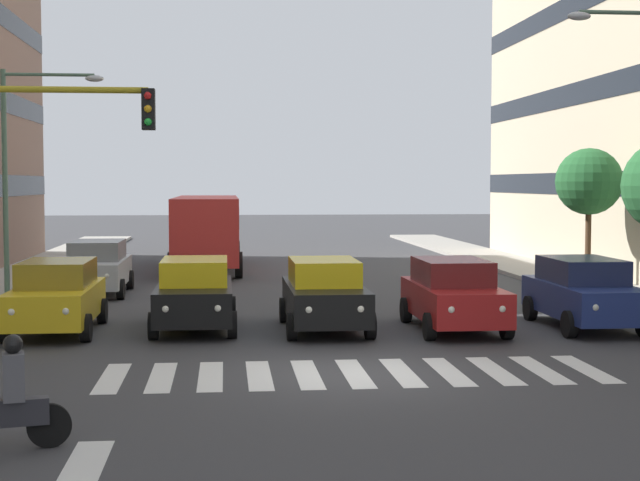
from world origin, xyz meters
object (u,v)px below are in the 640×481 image
(car_1, at_px, (453,294))
(car_row2_0, at_px, (97,267))
(car_3, at_px, (195,293))
(street_tree_2, at_px, (589,182))
(bus_behind_traffic, at_px, (207,225))
(car_0, at_px, (584,292))
(car_4, at_px, (56,296))
(motorcycle_with_rider, at_px, (9,403))
(car_2, at_px, (324,294))
(street_lamp_right, at_px, (22,157))

(car_1, relative_size, car_row2_0, 1.00)
(car_3, relative_size, car_row2_0, 1.00)
(car_1, height_order, car_3, same)
(street_tree_2, bearing_deg, bus_behind_traffic, -33.09)
(car_0, height_order, car_1, same)
(car_0, relative_size, bus_behind_traffic, 0.42)
(car_4, bearing_deg, car_3, -177.09)
(car_row2_0, bearing_deg, bus_behind_traffic, -111.62)
(car_0, xyz_separation_m, car_4, (12.85, -0.52, 0.00))
(car_0, relative_size, car_row2_0, 1.00)
(car_row2_0, height_order, motorcycle_with_rider, car_row2_0)
(car_1, relative_size, car_4, 1.00)
(car_row2_0, bearing_deg, car_1, 138.47)
(car_2, bearing_deg, car_row2_0, -51.72)
(street_lamp_right, bearing_deg, car_row2_0, -142.88)
(bus_behind_traffic, height_order, motorcycle_with_rider, bus_behind_traffic)
(car_0, bearing_deg, car_1, 0.66)
(car_4, height_order, street_lamp_right, street_lamp_right)
(car_row2_0, relative_size, motorcycle_with_rider, 2.65)
(motorcycle_with_rider, height_order, street_lamp_right, street_lamp_right)
(car_0, distance_m, street_lamp_right, 16.83)
(car_2, relative_size, car_row2_0, 1.00)
(car_3, bearing_deg, street_lamp_right, -49.72)
(street_tree_2, bearing_deg, street_lamp_right, 4.77)
(car_0, height_order, car_3, same)
(car_row2_0, bearing_deg, street_tree_2, -179.91)
(car_1, relative_size, car_3, 1.00)
(car_0, xyz_separation_m, motorcycle_with_rider, (11.72, 9.90, -0.24))
(car_2, bearing_deg, street_tree_2, -139.90)
(car_0, distance_m, car_4, 12.87)
(bus_behind_traffic, bearing_deg, street_lamp_right, 61.83)
(motorcycle_with_rider, bearing_deg, car_2, -117.55)
(car_4, distance_m, motorcycle_with_rider, 10.48)
(motorcycle_with_rider, bearing_deg, car_1, -130.49)
(car_1, height_order, bus_behind_traffic, bus_behind_traffic)
(car_row2_0, bearing_deg, motorcycle_with_rider, 93.76)
(car_0, bearing_deg, car_3, -4.12)
(car_3, relative_size, bus_behind_traffic, 0.42)
(car_1, height_order, street_tree_2, street_tree_2)
(car_3, bearing_deg, bus_behind_traffic, -90.00)
(car_0, relative_size, car_1, 1.00)
(car_0, height_order, motorcycle_with_rider, car_0)
(street_tree_2, bearing_deg, car_1, 51.97)
(car_1, height_order, car_4, same)
(car_2, bearing_deg, car_1, 174.74)
(car_3, xyz_separation_m, motorcycle_with_rider, (2.15, 10.59, -0.24))
(street_lamp_right, height_order, street_tree_2, street_lamp_right)
(car_1, bearing_deg, bus_behind_traffic, -69.75)
(car_4, distance_m, street_tree_2, 18.31)
(car_1, bearing_deg, street_tree_2, -128.03)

